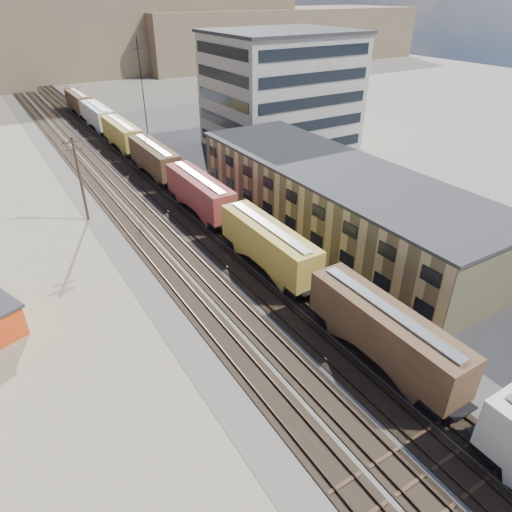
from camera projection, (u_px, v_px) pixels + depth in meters
ground at (407, 444)px, 27.63m from camera, size 300.00×300.00×0.00m
ballast_bed at (135, 185)px, 64.36m from camera, size 18.00×200.00×0.06m
asphalt_lot at (325, 188)px, 63.31m from camera, size 26.00×120.00×0.04m
rail_tracks at (132, 185)px, 64.07m from camera, size 11.40×200.00×0.24m
freight_train at (175, 173)px, 60.42m from camera, size 3.00×119.74×4.46m
warehouse at (335, 198)px, 50.95m from camera, size 12.40×40.40×7.25m
office_tower at (281, 91)px, 76.01m from camera, size 22.60×18.60×18.45m
utility_pole_north at (80, 178)px, 51.97m from camera, size 2.20×0.32×10.00m
radio_mast at (144, 101)px, 69.84m from camera, size 1.20×0.16×18.00m
hills_north at (7, 26)px, 144.00m from camera, size 265.00×80.00×32.00m
parked_car_blue at (351, 173)px, 66.48m from camera, size 5.67×5.62×1.52m
parked_car_far at (342, 150)px, 76.01m from camera, size 3.17×4.74×1.50m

